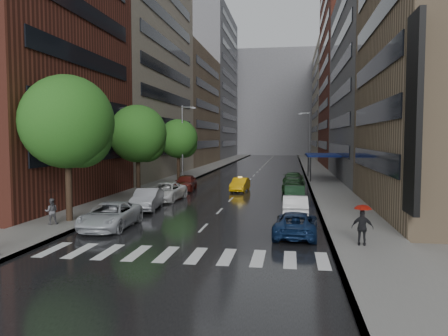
# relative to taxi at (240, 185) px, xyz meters

# --- Properties ---
(ground) EXTENTS (220.00, 220.00, 0.00)m
(ground) POSITION_rel_taxi_xyz_m (-0.11, -21.95, -0.67)
(ground) COLOR gray
(ground) RESTS_ON ground
(road) EXTENTS (14.00, 140.00, 0.01)m
(road) POSITION_rel_taxi_xyz_m (-0.11, 28.05, -0.66)
(road) COLOR black
(road) RESTS_ON ground
(sidewalk_left) EXTENTS (4.00, 140.00, 0.15)m
(sidewalk_left) POSITION_rel_taxi_xyz_m (-9.11, 28.05, -0.59)
(sidewalk_left) COLOR gray
(sidewalk_left) RESTS_ON ground
(sidewalk_right) EXTENTS (4.00, 140.00, 0.15)m
(sidewalk_right) POSITION_rel_taxi_xyz_m (8.89, 28.05, -0.59)
(sidewalk_right) COLOR gray
(sidewalk_right) RESTS_ON ground
(crosswalk) EXTENTS (13.15, 2.80, 0.01)m
(crosswalk) POSITION_rel_taxi_xyz_m (0.09, -23.95, -0.66)
(crosswalk) COLOR silver
(crosswalk) RESTS_ON ground
(buildings_left) EXTENTS (8.00, 108.00, 38.00)m
(buildings_left) POSITION_rel_taxi_xyz_m (-15.11, 36.84, 15.32)
(buildings_left) COLOR maroon
(buildings_left) RESTS_ON ground
(buildings_right) EXTENTS (8.05, 109.10, 36.00)m
(buildings_right) POSITION_rel_taxi_xyz_m (14.89, 34.75, 14.36)
(buildings_right) COLOR #937A5B
(buildings_right) RESTS_ON ground
(building_far) EXTENTS (40.00, 14.00, 32.00)m
(building_far) POSITION_rel_taxi_xyz_m (-0.11, 96.05, 15.33)
(building_far) COLOR slate
(building_far) RESTS_ON ground
(tree_near) EXTENTS (5.77, 5.77, 9.20)m
(tree_near) POSITION_rel_taxi_xyz_m (-8.71, -17.69, 5.63)
(tree_near) COLOR #382619
(tree_near) RESTS_ON ground
(tree_mid) EXTENTS (5.20, 5.20, 8.29)m
(tree_mid) POSITION_rel_taxi_xyz_m (-8.71, -5.16, 5.00)
(tree_mid) COLOR #382619
(tree_mid) RESTS_ON ground
(tree_far) EXTENTS (4.76, 4.76, 7.59)m
(tree_far) POSITION_rel_taxi_xyz_m (-8.71, 9.16, 4.52)
(tree_far) COLOR #382619
(tree_far) RESTS_ON ground
(taxi) EXTENTS (1.70, 4.15, 1.34)m
(taxi) POSITION_rel_taxi_xyz_m (0.00, 0.00, 0.00)
(taxi) COLOR #DC9D0B
(taxi) RESTS_ON ground
(parked_cars_left) EXTENTS (2.82, 23.80, 1.61)m
(parked_cars_left) POSITION_rel_taxi_xyz_m (-5.51, -10.22, 0.10)
(parked_cars_left) COLOR #B8BDC3
(parked_cars_left) RESTS_ON ground
(parked_cars_right) EXTENTS (2.51, 30.94, 1.51)m
(parked_cars_right) POSITION_rel_taxi_xyz_m (5.29, -5.93, 0.06)
(parked_cars_right) COLOR #0E2145
(parked_cars_right) RESTS_ON ground
(ped_black_umbrella) EXTENTS (0.96, 0.98, 2.09)m
(ped_black_umbrella) POSITION_rel_taxi_xyz_m (-9.16, -18.97, 0.73)
(ped_black_umbrella) COLOR #515055
(ped_black_umbrella) RESTS_ON sidewalk_left
(ped_red_umbrella) EXTENTS (1.07, 0.82, 2.01)m
(ped_red_umbrella) POSITION_rel_taxi_xyz_m (8.42, -21.46, 0.66)
(ped_red_umbrella) COLOR black
(ped_red_umbrella) RESTS_ON sidewalk_right
(street_lamp_left) EXTENTS (1.74, 0.22, 9.00)m
(street_lamp_left) POSITION_rel_taxi_xyz_m (-7.83, 8.05, 4.22)
(street_lamp_left) COLOR gray
(street_lamp_left) RESTS_ON sidewalk_left
(street_lamp_right) EXTENTS (1.74, 0.22, 9.00)m
(street_lamp_right) POSITION_rel_taxi_xyz_m (7.61, 23.05, 4.22)
(street_lamp_right) COLOR gray
(street_lamp_right) RESTS_ON sidewalk_right
(awning) EXTENTS (4.00, 8.00, 3.12)m
(awning) POSITION_rel_taxi_xyz_m (8.88, 13.05, 2.47)
(awning) COLOR navy
(awning) RESTS_ON sidewalk_right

